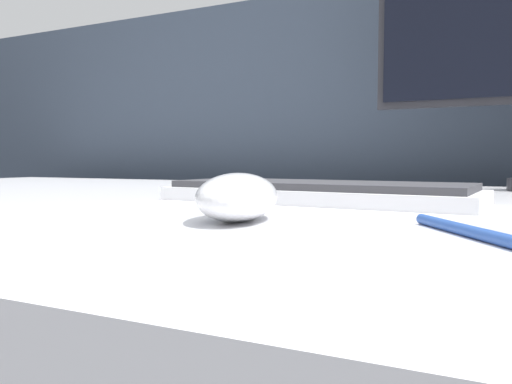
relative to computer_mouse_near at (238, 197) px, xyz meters
name	(u,v)px	position (x,y,z in m)	size (l,w,h in m)	color
partition_panel	(375,245)	(-0.06, 0.82, -0.17)	(5.00, 0.03, 1.22)	#333D4C
computer_mouse_near	(238,197)	(0.00, 0.00, 0.00)	(0.09, 0.13, 0.04)	silver
keyboard	(318,192)	(0.00, 0.21, -0.01)	(0.38, 0.17, 0.02)	silver
pen	(477,233)	(0.18, -0.02, -0.02)	(0.09, 0.14, 0.01)	#284C9E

